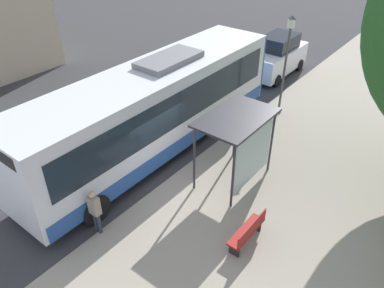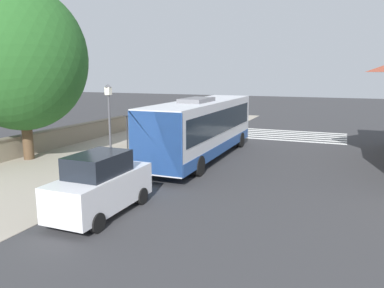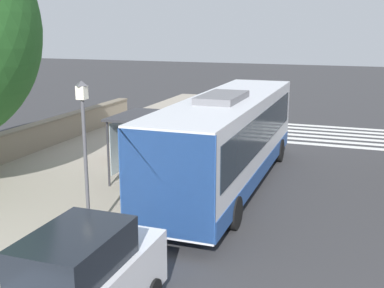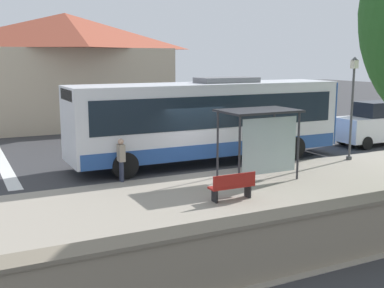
{
  "view_description": "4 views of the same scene",
  "coord_description": "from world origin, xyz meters",
  "px_view_note": "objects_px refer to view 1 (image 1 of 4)",
  "views": [
    {
      "loc": [
        -7.08,
        7.63,
        8.48
      ],
      "look_at": [
        -0.16,
        -1.23,
        0.96
      ],
      "focal_mm": 35.0,
      "sensor_mm": 36.0,
      "label": 1
    },
    {
      "loc": [
        9.13,
        -21.29,
        4.92
      ],
      "look_at": [
        0.98,
        -1.31,
        0.82
      ],
      "focal_mm": 35.0,
      "sensor_mm": 36.0,
      "label": 2
    },
    {
      "loc": [
        6.09,
        -17.72,
        5.78
      ],
      "look_at": [
        0.13,
        -1.05,
        1.46
      ],
      "focal_mm": 45.0,
      "sensor_mm": 36.0,
      "label": 3
    },
    {
      "loc": [
        -16.12,
        8.32,
        4.4
      ],
      "look_at": [
        1.1,
        -0.25,
        0.94
      ],
      "focal_mm": 45.0,
      "sensor_mm": 36.0,
      "label": 4
    }
  ],
  "objects_px": {
    "bus": "(156,107)",
    "bench": "(248,232)",
    "pedestrian": "(95,209)",
    "parked_car_behind_bus": "(277,56)",
    "street_lamp_near": "(286,58)",
    "bus_shelter": "(240,129)"
  },
  "relations": [
    {
      "from": "pedestrian",
      "to": "bench",
      "type": "relative_size",
      "value": 1.05
    },
    {
      "from": "bus_shelter",
      "to": "bench",
      "type": "height_order",
      "value": "bus_shelter"
    },
    {
      "from": "bus",
      "to": "bench",
      "type": "height_order",
      "value": "bus"
    },
    {
      "from": "bus",
      "to": "pedestrian",
      "type": "bearing_deg",
      "value": 110.0
    },
    {
      "from": "bus",
      "to": "bus_shelter",
      "type": "bearing_deg",
      "value": -176.63
    },
    {
      "from": "bench",
      "to": "street_lamp_near",
      "type": "xyz_separation_m",
      "value": [
        2.93,
        -7.7,
        2.15
      ]
    },
    {
      "from": "bench",
      "to": "bus",
      "type": "bearing_deg",
      "value": -20.82
    },
    {
      "from": "bus",
      "to": "street_lamp_near",
      "type": "bearing_deg",
      "value": -113.08
    },
    {
      "from": "bus",
      "to": "parked_car_behind_bus",
      "type": "bearing_deg",
      "value": -91.15
    },
    {
      "from": "street_lamp_near",
      "to": "bus_shelter",
      "type": "bearing_deg",
      "value": 101.73
    },
    {
      "from": "street_lamp_near",
      "to": "parked_car_behind_bus",
      "type": "bearing_deg",
      "value": -60.33
    },
    {
      "from": "bus",
      "to": "bench",
      "type": "relative_size",
      "value": 7.84
    },
    {
      "from": "bus_shelter",
      "to": "bench",
      "type": "bearing_deg",
      "value": 128.7
    },
    {
      "from": "street_lamp_near",
      "to": "parked_car_behind_bus",
      "type": "xyz_separation_m",
      "value": [
        2.22,
        -3.91,
        -1.57
      ]
    },
    {
      "from": "pedestrian",
      "to": "parked_car_behind_bus",
      "type": "xyz_separation_m",
      "value": [
        1.41,
        -13.97,
        0.14
      ]
    },
    {
      "from": "street_lamp_near",
      "to": "pedestrian",
      "type": "bearing_deg",
      "value": 85.36
    },
    {
      "from": "bus",
      "to": "parked_car_behind_bus",
      "type": "xyz_separation_m",
      "value": [
        -0.19,
        -9.57,
        -0.8
      ]
    },
    {
      "from": "bench",
      "to": "street_lamp_near",
      "type": "relative_size",
      "value": 0.34
    },
    {
      "from": "pedestrian",
      "to": "parked_car_behind_bus",
      "type": "bearing_deg",
      "value": -84.25
    },
    {
      "from": "bus_shelter",
      "to": "street_lamp_near",
      "type": "xyz_separation_m",
      "value": [
        1.13,
        -5.46,
        0.5
      ]
    },
    {
      "from": "pedestrian",
      "to": "parked_car_behind_bus",
      "type": "height_order",
      "value": "parked_car_behind_bus"
    },
    {
      "from": "bus",
      "to": "street_lamp_near",
      "type": "distance_m",
      "value": 6.21
    }
  ]
}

